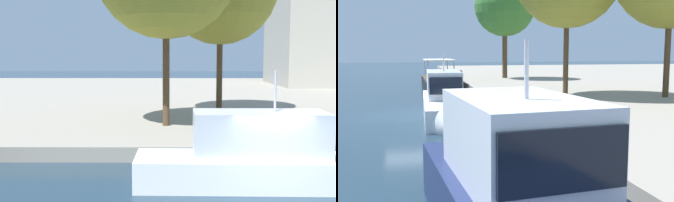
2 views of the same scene
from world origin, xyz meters
TOP-DOWN VIEW (x-y plane):
  - dock_promenade at (0.00, 32.75)m, footprint 120.00×55.00m
  - motor_yacht_1 at (0.93, 2.09)m, footprint 10.74×2.44m

SIDE VIEW (x-z plane):
  - dock_promenade at x=0.00m, z-range 0.00..0.64m
  - motor_yacht_1 at x=0.93m, z-range -1.67..3.02m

